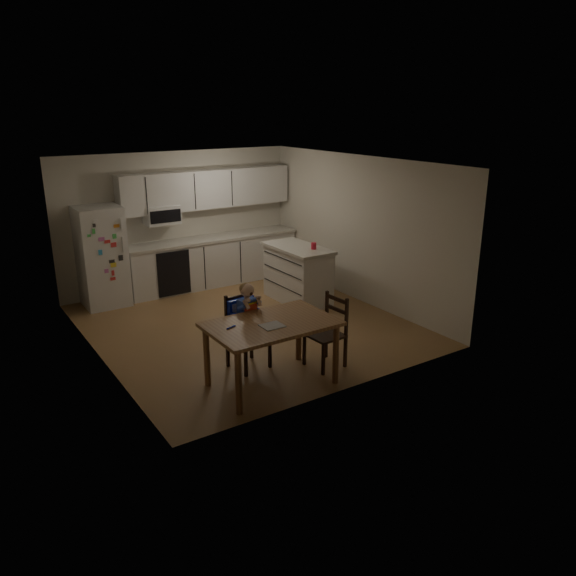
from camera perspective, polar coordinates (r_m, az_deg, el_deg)
The scene contains 10 objects.
room at distance 8.87m, azimuth -6.00°, elevation 4.77°, with size 4.52×5.01×2.51m.
refrigerator at distance 9.96m, azimuth -18.40°, elevation 3.03°, with size 0.72×0.70×1.70m, color silver.
kitchen_run at distance 10.71m, azimuth -7.94°, elevation 4.97°, with size 3.37×0.62×2.15m.
kitchen_island at distance 9.73m, azimuth 1.00°, elevation 1.46°, with size 0.69×1.33×0.98m.
red_cup at distance 9.43m, azimuth 2.63°, elevation 4.29°, with size 0.09×0.09×0.11m, color red.
dining_table at distance 6.74m, azimuth -1.71°, elevation -4.38°, with size 1.52×0.98×0.82m.
napkin at distance 6.58m, azimuth -1.62°, elevation -3.86°, with size 0.26×0.22×0.01m, color #B1B1B6.
toddler_spoon at distance 6.56m, azimuth -5.87°, elevation -4.01°, with size 0.02×0.02×0.12m, color #0C1CAC.
chair_booster at distance 7.23m, azimuth -4.33°, elevation -2.89°, with size 0.49×0.49×1.15m.
chair_side at distance 7.34m, azimuth 4.36°, elevation -3.90°, with size 0.45×0.45×0.95m.
Camera 1 is at (-3.95, -7.20, 3.28)m, focal length 35.00 mm.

